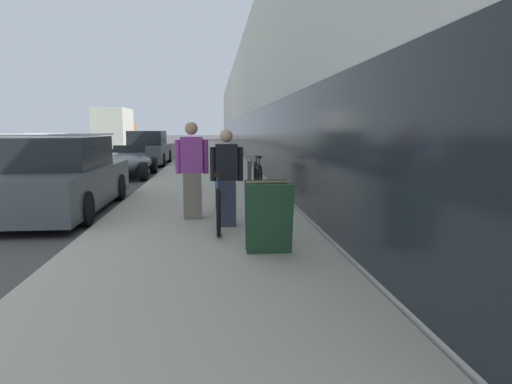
% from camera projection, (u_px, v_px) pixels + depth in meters
% --- Properties ---
extents(sidewalk_slab, '(3.50, 70.00, 0.11)m').
position_uv_depth(sidewalk_slab, '(210.00, 157.00, 25.42)').
color(sidewalk_slab, '#B2AA99').
rests_on(sidewalk_slab, ground).
extents(storefront_facade, '(10.01, 70.00, 6.51)m').
position_uv_depth(storefront_facade, '(303.00, 106.00, 33.49)').
color(storefront_facade, silver).
rests_on(storefront_facade, ground).
extents(lawn_strip, '(4.96, 70.00, 0.03)m').
position_uv_depth(lawn_strip, '(26.00, 155.00, 28.31)').
color(lawn_strip, '#478438').
rests_on(lawn_strip, ground).
extents(tandem_bicycle, '(0.52, 2.89, 0.88)m').
position_uv_depth(tandem_bicycle, '(218.00, 199.00, 7.58)').
color(tandem_bicycle, black).
rests_on(tandem_bicycle, sidewalk_slab).
extents(person_rider, '(0.52, 0.20, 1.53)m').
position_uv_depth(person_rider, '(227.00, 178.00, 7.16)').
color(person_rider, '#33384C').
rests_on(person_rider, sidewalk_slab).
extents(person_bystander, '(0.56, 0.22, 1.65)m').
position_uv_depth(person_bystander, '(192.00, 171.00, 7.76)').
color(person_bystander, '#756B5B').
rests_on(person_bystander, sidewalk_slab).
extents(bike_rack_hoop, '(0.05, 0.60, 0.84)m').
position_uv_depth(bike_rack_hoop, '(249.00, 174.00, 10.26)').
color(bike_rack_hoop, '#4C4C51').
rests_on(bike_rack_hoop, sidewalk_slab).
extents(cruiser_bike_nearest, '(0.52, 1.71, 0.90)m').
position_uv_depth(cruiser_bike_nearest, '(258.00, 176.00, 11.20)').
color(cruiser_bike_nearest, black).
rests_on(cruiser_bike_nearest, sidewalk_slab).
extents(sandwich_board_sign, '(0.56, 0.56, 0.90)m').
position_uv_depth(sandwich_board_sign, '(268.00, 216.00, 5.68)').
color(sandwich_board_sign, '#23472D').
rests_on(sandwich_board_sign, sidewalk_slab).
extents(parked_sedan_curbside, '(1.78, 4.74, 1.55)m').
position_uv_depth(parked_sedan_curbside, '(63.00, 178.00, 8.96)').
color(parked_sedan_curbside, '#4C5156').
rests_on(parked_sedan_curbside, ground).
extents(vintage_roadster_curbside, '(1.68, 4.27, 1.06)m').
position_uv_depth(vintage_roadster_curbside, '(127.00, 164.00, 15.47)').
color(vintage_roadster_curbside, '#4C5156').
rests_on(vintage_roadster_curbside, ground).
extents(parked_sedan_far, '(1.82, 4.73, 1.54)m').
position_uv_depth(parked_sedan_far, '(148.00, 149.00, 20.98)').
color(parked_sedan_far, '#4C5156').
rests_on(parked_sedan_far, ground).
extents(moving_truck, '(2.28, 6.02, 3.12)m').
position_uv_depth(moving_truck, '(115.00, 130.00, 34.29)').
color(moving_truck, orange).
rests_on(moving_truck, ground).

